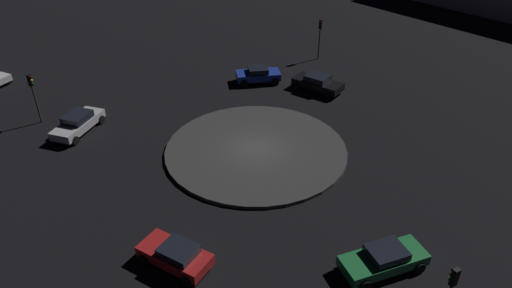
# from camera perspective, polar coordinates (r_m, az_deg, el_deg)

# --- Properties ---
(ground_plane) EXTENTS (121.12, 121.12, 0.00)m
(ground_plane) POSITION_cam_1_polar(r_m,az_deg,el_deg) (33.69, 0.00, -0.86)
(ground_plane) COLOR black
(roundabout_island) EXTENTS (13.00, 13.00, 0.24)m
(roundabout_island) POSITION_cam_1_polar(r_m,az_deg,el_deg) (33.63, 0.00, -0.68)
(roundabout_island) COLOR #383838
(roundabout_island) RESTS_ON ground_plane
(car_black) EXTENTS (4.63, 2.63, 1.46)m
(car_black) POSITION_cam_1_polar(r_m,az_deg,el_deg) (42.38, 7.51, 7.40)
(car_black) COLOR black
(car_black) RESTS_ON ground_plane
(car_silver) EXTENTS (2.63, 4.81, 1.47)m
(car_silver) POSITION_cam_1_polar(r_m,az_deg,el_deg) (38.15, -20.84, 2.43)
(car_silver) COLOR silver
(car_silver) RESTS_ON ground_plane
(car_blue) EXTENTS (4.30, 3.86, 1.46)m
(car_blue) POSITION_cam_1_polar(r_m,az_deg,el_deg) (43.64, 0.26, 8.45)
(car_blue) COLOR #1E38A5
(car_blue) RESTS_ON ground_plane
(car_red) EXTENTS (3.95, 2.11, 1.34)m
(car_red) POSITION_cam_1_polar(r_m,az_deg,el_deg) (25.16, -9.75, -13.13)
(car_red) COLOR red
(car_red) RESTS_ON ground_plane
(car_green) EXTENTS (4.29, 4.54, 1.36)m
(car_green) POSITION_cam_1_polar(r_m,az_deg,el_deg) (25.47, 15.31, -13.33)
(car_green) COLOR #1E7238
(car_green) RESTS_ON ground_plane
(traffic_light_west) EXTENTS (0.38, 0.34, 4.09)m
(traffic_light_west) POSITION_cam_1_polar(r_m,az_deg,el_deg) (39.73, -25.52, 6.05)
(traffic_light_west) COLOR #2D2D2D
(traffic_light_west) RESTS_ON ground_plane
(traffic_light_north) EXTENTS (0.33, 0.37, 4.08)m
(traffic_light_north) POSITION_cam_1_polar(r_m,az_deg,el_deg) (48.57, 7.78, 13.41)
(traffic_light_north) COLOR #2D2D2D
(traffic_light_north) RESTS_ON ground_plane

